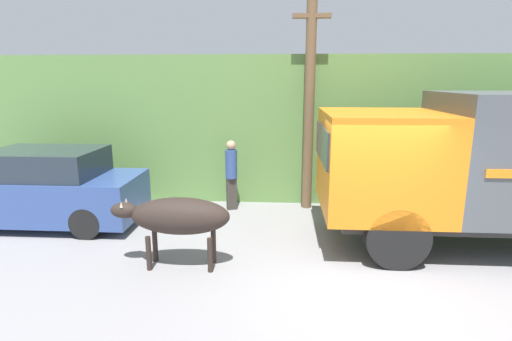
{
  "coord_description": "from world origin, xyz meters",
  "views": [
    {
      "loc": [
        -1.37,
        -6.18,
        3.2
      ],
      "look_at": [
        -1.83,
        0.84,
        1.6
      ],
      "focal_mm": 28.0,
      "sensor_mm": 36.0,
      "label": 1
    }
  ],
  "objects": [
    {
      "name": "hillside_embankment",
      "position": [
        0.0,
        6.66,
        1.91
      ],
      "size": [
        32.0,
        5.31,
        3.81
      ],
      "color": "#608C47",
      "rests_on": "ground_plane"
    },
    {
      "name": "building_backdrop",
      "position": [
        -6.81,
        5.43,
        1.48
      ],
      "size": [
        6.48,
        2.7,
        2.93
      ],
      "color": "#8CC69E",
      "rests_on": "ground_plane"
    },
    {
      "name": "brown_cow",
      "position": [
        -3.14,
        0.18,
        0.92
      ],
      "size": [
        2.07,
        0.64,
        1.25
      ],
      "rotation": [
        0.0,
        0.0,
        0.19
      ],
      "color": "#2D231E",
      "rests_on": "ground_plane"
    },
    {
      "name": "utility_pole",
      "position": [
        -0.73,
        3.68,
        2.74
      ],
      "size": [
        0.9,
        0.25,
        5.27
      ],
      "color": "brown",
      "rests_on": "ground_plane"
    },
    {
      "name": "parked_suv",
      "position": [
        -6.65,
        2.07,
        0.82
      ],
      "size": [
        4.24,
        1.79,
        1.71
      ],
      "rotation": [
        0.0,
        0.0,
        -0.0
      ],
      "color": "#334C8C",
      "rests_on": "ground_plane"
    },
    {
      "name": "ground_plane",
      "position": [
        0.0,
        0.0,
        0.0
      ],
      "size": [
        60.0,
        60.0,
        0.0
      ],
      "primitive_type": "plane",
      "color": "gray"
    },
    {
      "name": "pedestrian_on_hill",
      "position": [
        -2.62,
        3.39,
        0.99
      ],
      "size": [
        0.36,
        0.36,
        1.75
      ],
      "rotation": [
        0.0,
        0.0,
        3.44
      ],
      "color": "#38332D",
      "rests_on": "ground_plane"
    }
  ]
}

